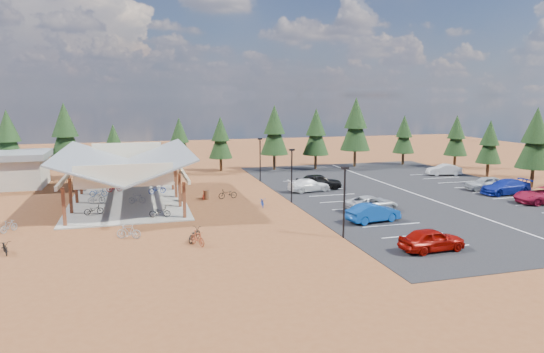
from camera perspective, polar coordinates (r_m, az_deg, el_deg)
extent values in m
plane|color=brown|center=(43.04, -3.22, -4.03)|extent=(140.00, 140.00, 0.00)
cube|color=black|center=(52.74, 16.06, -1.84)|extent=(27.00, 44.00, 0.04)
cube|color=gray|center=(48.91, -16.57, -2.70)|extent=(10.60, 18.60, 0.10)
cube|color=#532517|center=(40.74, -23.29, -3.27)|extent=(0.25, 0.25, 3.00)
cube|color=#532517|center=(44.82, -22.61, -2.12)|extent=(0.25, 0.25, 3.00)
cube|color=#532517|center=(48.92, -22.05, -1.15)|extent=(0.25, 0.25, 3.00)
cube|color=#532517|center=(53.04, -21.58, -0.34)|extent=(0.25, 0.25, 3.00)
cube|color=#532517|center=(57.16, -21.17, 0.35)|extent=(0.25, 0.25, 3.00)
cube|color=#532517|center=(40.52, -10.29, -2.70)|extent=(0.25, 0.25, 3.00)
cube|color=#532517|center=(44.62, -10.81, -1.59)|extent=(0.25, 0.25, 3.00)
cube|color=#532517|center=(48.74, -11.25, -0.67)|extent=(0.25, 0.25, 3.00)
cube|color=#532517|center=(52.87, -11.62, 0.10)|extent=(0.25, 0.25, 3.00)
cube|color=#532517|center=(57.01, -11.94, 0.77)|extent=(0.25, 0.25, 3.00)
cube|color=beige|center=(48.73, -22.63, 0.56)|extent=(0.22, 18.00, 0.35)
cube|color=beige|center=(48.53, -10.84, 1.09)|extent=(0.22, 18.00, 0.35)
cube|color=slate|center=(48.40, -20.23, 1.73)|extent=(5.85, 19.40, 2.13)
cube|color=slate|center=(48.28, -13.35, 2.04)|extent=(5.85, 19.40, 2.13)
cube|color=beige|center=(39.36, -16.98, 0.08)|extent=(7.50, 0.15, 1.80)
cube|color=beige|center=(57.20, -16.66, 2.93)|extent=(7.50, 0.15, 1.80)
cylinder|color=black|center=(34.73, 8.49, -3.18)|extent=(0.14, 0.14, 5.00)
cube|color=black|center=(34.26, 8.59, 0.99)|extent=(0.50, 0.25, 0.18)
cylinder|color=black|center=(45.72, 2.33, -0.02)|extent=(0.14, 0.14, 5.00)
cube|color=black|center=(45.37, 2.35, 3.16)|extent=(0.50, 0.25, 0.18)
cylinder|color=black|center=(57.13, -1.40, 1.90)|extent=(0.14, 0.14, 5.00)
cube|color=black|center=(56.84, -1.41, 4.45)|extent=(0.50, 0.25, 0.18)
cylinder|color=#51321D|center=(47.07, -10.58, -2.44)|extent=(0.60, 0.60, 0.90)
cylinder|color=#51321D|center=(47.97, -7.73, -2.14)|extent=(0.60, 0.60, 0.90)
cylinder|color=#382314|center=(64.77, -28.34, 0.36)|extent=(0.36, 0.36, 2.07)
cone|color=black|center=(64.38, -28.59, 3.45)|extent=(3.65, 3.65, 4.98)
cone|color=black|center=(64.23, -28.73, 5.29)|extent=(2.82, 2.82, 3.73)
cylinder|color=#382314|center=(63.85, -22.91, 0.72)|extent=(0.36, 0.36, 2.26)
cone|color=black|center=(63.42, -23.13, 4.15)|extent=(3.98, 3.98, 5.43)
cone|color=black|center=(63.28, -23.26, 6.19)|extent=(3.08, 3.08, 4.07)
cylinder|color=#382314|center=(63.47, -17.97, 0.66)|extent=(0.36, 0.36, 1.61)
cone|color=black|center=(63.12, -18.09, 3.12)|extent=(2.84, 2.84, 3.87)
cone|color=black|center=(62.98, -18.17, 4.57)|extent=(2.19, 2.19, 2.90)
cylinder|color=#382314|center=(64.09, -10.74, 1.12)|extent=(0.36, 0.36, 1.78)
cone|color=black|center=(63.73, -10.83, 3.82)|extent=(3.14, 3.14, 4.28)
cone|color=black|center=(63.58, -10.88, 5.41)|extent=(2.42, 2.42, 3.21)
cylinder|color=#382314|center=(65.41, -6.03, 1.41)|extent=(0.36, 0.36, 1.79)
cone|color=black|center=(65.06, -6.07, 4.06)|extent=(3.15, 3.15, 4.30)
cone|color=black|center=(64.91, -6.10, 5.64)|extent=(2.44, 2.44, 3.22)
cylinder|color=#382314|center=(66.15, 0.28, 1.71)|extent=(0.36, 0.36, 2.16)
cone|color=black|center=(65.75, 0.28, 4.87)|extent=(3.79, 3.79, 5.17)
cone|color=black|center=(65.61, 0.28, 6.75)|extent=(2.93, 2.93, 3.88)
cylinder|color=#382314|center=(67.09, 5.14, 1.73)|extent=(0.36, 0.36, 2.04)
cone|color=black|center=(66.71, 5.19, 4.68)|extent=(3.59, 3.59, 4.89)
cone|color=black|center=(66.57, 5.21, 6.43)|extent=(2.77, 2.77, 3.67)
cylinder|color=#382314|center=(70.17, 9.70, 2.12)|extent=(0.36, 0.36, 2.40)
cone|color=black|center=(69.77, 9.80, 5.44)|extent=(4.22, 4.22, 5.75)
cone|color=black|center=(69.65, 9.85, 7.40)|extent=(3.26, 3.26, 4.31)
cylinder|color=#382314|center=(73.66, 15.14, 2.03)|extent=(0.36, 0.36, 1.78)
cone|color=black|center=(73.35, 15.24, 4.37)|extent=(3.13, 3.13, 4.26)
cone|color=black|center=(73.22, 15.30, 5.75)|extent=(2.41, 2.41, 3.20)
cylinder|color=#382314|center=(60.84, 28.27, -0.12)|extent=(0.36, 0.36, 2.16)
cone|color=black|center=(60.40, 28.54, 3.32)|extent=(3.80, 3.80, 5.18)
cone|color=black|center=(60.25, 28.71, 5.36)|extent=(2.94, 2.94, 3.89)
cylinder|color=#382314|center=(66.56, 24.02, 0.74)|extent=(0.36, 0.36, 1.73)
cone|color=black|center=(66.21, 24.19, 3.25)|extent=(3.04, 3.04, 4.14)
cone|color=black|center=(66.07, 24.29, 4.74)|extent=(2.35, 2.35, 3.11)
cylinder|color=#382314|center=(72.69, 20.69, 1.66)|extent=(0.36, 0.36, 1.80)
cone|color=black|center=(72.37, 20.83, 4.07)|extent=(3.18, 3.18, 4.33)
cone|color=black|center=(72.24, 20.92, 5.49)|extent=(2.45, 2.45, 3.25)
imported|color=black|center=(43.80, -20.24, -3.68)|extent=(1.67, 0.94, 0.83)
imported|color=gray|center=(48.07, -19.95, -2.45)|extent=(1.64, 0.61, 0.96)
imported|color=navy|center=(51.31, -19.75, -1.74)|extent=(1.75, 0.78, 0.89)
imported|color=maroon|center=(53.24, -18.04, -1.20)|extent=(1.71, 0.80, 0.99)
imported|color=black|center=(41.21, -13.06, -4.08)|extent=(1.81, 0.89, 0.91)
imported|color=gray|center=(46.94, -15.60, -2.52)|extent=(1.61, 0.69, 0.94)
imported|color=navy|center=(51.06, -13.37, -1.45)|extent=(1.94, 1.19, 0.96)
imported|color=maroon|center=(56.49, -13.95, -0.47)|extent=(1.55, 0.71, 0.90)
imported|color=black|center=(35.83, -28.91, -7.27)|extent=(1.16, 1.83, 0.91)
imported|color=gray|center=(41.21, -28.56, -5.16)|extent=(1.22, 1.47, 0.91)
imported|color=maroon|center=(33.48, -8.76, -7.18)|extent=(1.15, 1.75, 1.02)
imported|color=black|center=(34.48, -9.12, -6.76)|extent=(1.47, 1.88, 0.95)
imported|color=#9EA1A7|center=(36.05, -16.51, -6.23)|extent=(1.82, 1.05, 1.06)
imported|color=navy|center=(44.28, -1.14, -3.04)|extent=(0.84, 1.76, 0.89)
imported|color=maroon|center=(47.99, -7.97, -2.12)|extent=(0.94, 1.60, 0.93)
imported|color=black|center=(47.99, -5.23, -2.03)|extent=(1.93, 0.87, 0.98)
imported|color=#830802|center=(33.53, 18.29, -7.05)|extent=(4.49, 2.02, 1.50)
imported|color=navy|center=(39.78, 11.82, -4.19)|extent=(4.68, 2.29, 1.48)
imported|color=#A1A4A9|center=(43.45, 11.63, -3.12)|extent=(5.04, 2.73, 1.34)
imported|color=white|center=(51.30, 4.38, -1.02)|extent=(4.84, 2.50, 1.34)
imported|color=black|center=(52.60, 5.54, -0.59)|extent=(5.01, 2.23, 1.67)
imported|color=maroon|center=(52.25, 29.26, -1.94)|extent=(5.54, 2.77, 1.51)
imported|color=navy|center=(55.16, 25.77, -1.10)|extent=(5.32, 2.23, 1.53)
imported|color=#A5AAAE|center=(56.63, 23.90, -0.73)|extent=(4.66, 2.56, 1.50)
imported|color=silver|center=(65.29, 19.58, 0.75)|extent=(4.45, 2.29, 1.40)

